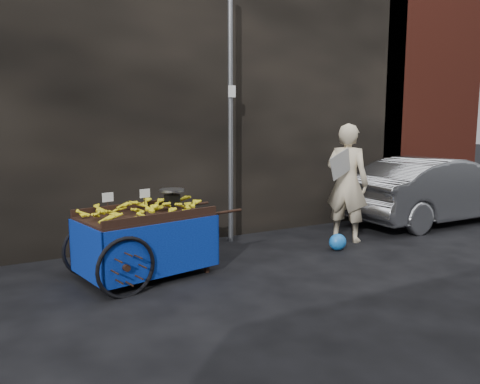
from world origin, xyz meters
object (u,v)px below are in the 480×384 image
vendor (347,183)px  parked_car (437,190)px  banana_cart (142,221)px  plastic_bag (338,242)px

vendor → parked_car: (2.52, 0.23, -0.32)m
banana_cart → vendor: 3.49m
banana_cart → plastic_bag: bearing=-14.9°
vendor → parked_car: 2.55m
banana_cart → vendor: size_ratio=1.17×
plastic_bag → parked_car: 3.15m
plastic_bag → parked_car: bearing=11.9°
vendor → parked_car: bearing=-112.6°
banana_cart → plastic_bag: banana_cart is taller
vendor → banana_cart: bearing=64.9°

